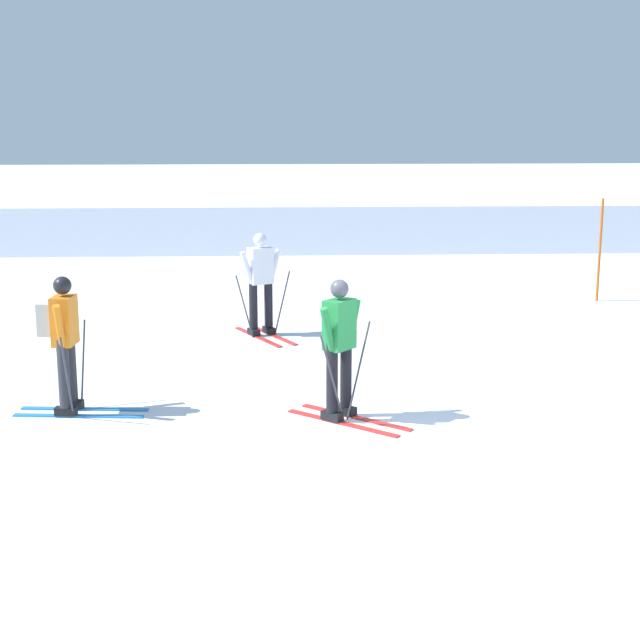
{
  "coord_description": "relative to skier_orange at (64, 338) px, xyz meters",
  "views": [
    {
      "loc": [
        -1.59,
        -9.88,
        3.62
      ],
      "look_at": [
        -1.01,
        2.6,
        0.9
      ],
      "focal_mm": 53.47,
      "sensor_mm": 36.0,
      "label": 1
    }
  ],
  "objects": [
    {
      "name": "trail_marker_pole",
      "position": [
        8.9,
        6.77,
        0.05
      ],
      "size": [
        0.05,
        0.05,
        2.01
      ],
      "primitive_type": "cylinder",
      "color": "#C65614",
      "rests_on": "ground"
    },
    {
      "name": "skier_orange",
      "position": [
        0.0,
        0.0,
        0.0
      ],
      "size": [
        1.63,
        1.0,
        1.71
      ],
      "color": "#237AC6",
      "rests_on": "ground"
    },
    {
      "name": "ground_plane",
      "position": [
        4.18,
        -1.48,
        -0.96
      ],
      "size": [
        120.0,
        120.0,
        0.0
      ],
      "primitive_type": "plane",
      "color": "silver"
    },
    {
      "name": "skier_white",
      "position": [
        2.33,
        4.12,
        -0.04
      ],
      "size": [
        1.06,
        1.59,
        1.71
      ],
      "color": "red",
      "rests_on": "ground"
    },
    {
      "name": "far_snow_ridge",
      "position": [
        4.18,
        17.56,
        -0.32
      ],
      "size": [
        80.0,
        8.9,
        1.26
      ],
      "primitive_type": "cube",
      "color": "silver",
      "rests_on": "ground"
    },
    {
      "name": "skier_green",
      "position": [
        3.34,
        -0.38,
        -0.04
      ],
      "size": [
        1.46,
        1.32,
        1.71
      ],
      "color": "red",
      "rests_on": "ground"
    }
  ]
}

